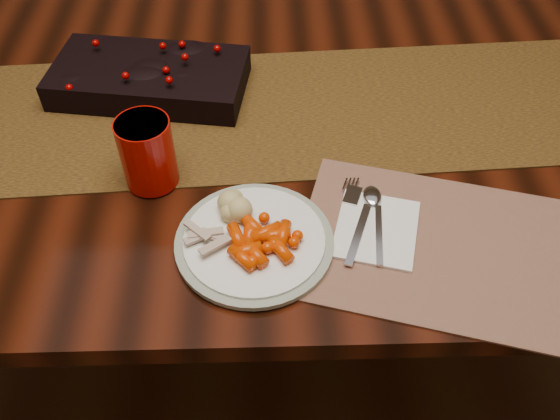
{
  "coord_description": "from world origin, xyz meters",
  "views": [
    {
      "loc": [
        0.02,
        -0.9,
        1.46
      ],
      "look_at": [
        0.03,
        -0.3,
        0.8
      ],
      "focal_mm": 38.0,
      "sensor_mm": 36.0,
      "label": 1
    }
  ],
  "objects_px": {
    "red_cup": "(147,153)",
    "turkey_shreds": "(203,239)",
    "dining_table": "(263,238)",
    "dinner_plate": "(254,241)",
    "mashed_potatoes": "(227,200)",
    "placemat_main": "(433,246)",
    "napkin": "(376,229)",
    "centerpiece": "(149,74)",
    "baby_carrots": "(261,240)"
  },
  "relations": [
    {
      "from": "dining_table",
      "to": "baby_carrots",
      "type": "height_order",
      "value": "baby_carrots"
    },
    {
      "from": "placemat_main",
      "to": "turkey_shreds",
      "type": "distance_m",
      "value": 0.35
    },
    {
      "from": "placemat_main",
      "to": "mashed_potatoes",
      "type": "height_order",
      "value": "mashed_potatoes"
    },
    {
      "from": "red_cup",
      "to": "dining_table",
      "type": "bearing_deg",
      "value": 45.21
    },
    {
      "from": "dining_table",
      "to": "mashed_potatoes",
      "type": "distance_m",
      "value": 0.49
    },
    {
      "from": "turkey_shreds",
      "to": "red_cup",
      "type": "bearing_deg",
      "value": 122.08
    },
    {
      "from": "centerpiece",
      "to": "placemat_main",
      "type": "bearing_deg",
      "value": -40.52
    },
    {
      "from": "centerpiece",
      "to": "red_cup",
      "type": "relative_size",
      "value": 3.03
    },
    {
      "from": "placemat_main",
      "to": "baby_carrots",
      "type": "relative_size",
      "value": 3.99
    },
    {
      "from": "mashed_potatoes",
      "to": "red_cup",
      "type": "distance_m",
      "value": 0.16
    },
    {
      "from": "dinner_plate",
      "to": "mashed_potatoes",
      "type": "height_order",
      "value": "mashed_potatoes"
    },
    {
      "from": "centerpiece",
      "to": "dinner_plate",
      "type": "relative_size",
      "value": 1.51
    },
    {
      "from": "centerpiece",
      "to": "mashed_potatoes",
      "type": "distance_m",
      "value": 0.37
    },
    {
      "from": "dinner_plate",
      "to": "mashed_potatoes",
      "type": "xyz_separation_m",
      "value": [
        -0.04,
        0.06,
        0.03
      ]
    },
    {
      "from": "dining_table",
      "to": "napkin",
      "type": "xyz_separation_m",
      "value": [
        0.18,
        -0.3,
        0.38
      ]
    },
    {
      "from": "dinner_plate",
      "to": "baby_carrots",
      "type": "relative_size",
      "value": 2.39
    },
    {
      "from": "placemat_main",
      "to": "turkey_shreds",
      "type": "relative_size",
      "value": 5.19
    },
    {
      "from": "mashed_potatoes",
      "to": "red_cup",
      "type": "bearing_deg",
      "value": 147.0
    },
    {
      "from": "centerpiece",
      "to": "baby_carrots",
      "type": "height_order",
      "value": "centerpiece"
    },
    {
      "from": "centerpiece",
      "to": "turkey_shreds",
      "type": "height_order",
      "value": "centerpiece"
    },
    {
      "from": "baby_carrots",
      "to": "turkey_shreds",
      "type": "bearing_deg",
      "value": 176.43
    },
    {
      "from": "centerpiece",
      "to": "dinner_plate",
      "type": "bearing_deg",
      "value": -62.93
    },
    {
      "from": "placemat_main",
      "to": "mashed_potatoes",
      "type": "bearing_deg",
      "value": -176.56
    },
    {
      "from": "turkey_shreds",
      "to": "red_cup",
      "type": "relative_size",
      "value": 0.64
    },
    {
      "from": "dinner_plate",
      "to": "red_cup",
      "type": "height_order",
      "value": "red_cup"
    },
    {
      "from": "turkey_shreds",
      "to": "mashed_potatoes",
      "type": "bearing_deg",
      "value": 63.51
    },
    {
      "from": "dining_table",
      "to": "centerpiece",
      "type": "bearing_deg",
      "value": 161.16
    },
    {
      "from": "turkey_shreds",
      "to": "baby_carrots",
      "type": "bearing_deg",
      "value": -3.57
    },
    {
      "from": "baby_carrots",
      "to": "napkin",
      "type": "height_order",
      "value": "baby_carrots"
    },
    {
      "from": "placemat_main",
      "to": "dinner_plate",
      "type": "bearing_deg",
      "value": -165.98
    },
    {
      "from": "dinner_plate",
      "to": "baby_carrots",
      "type": "bearing_deg",
      "value": -52.38
    },
    {
      "from": "baby_carrots",
      "to": "mashed_potatoes",
      "type": "relative_size",
      "value": 1.39
    },
    {
      "from": "mashed_potatoes",
      "to": "napkin",
      "type": "xyz_separation_m",
      "value": [
        0.23,
        -0.04,
        -0.03
      ]
    },
    {
      "from": "placemat_main",
      "to": "napkin",
      "type": "bearing_deg",
      "value": 174.62
    },
    {
      "from": "dining_table",
      "to": "mashed_potatoes",
      "type": "xyz_separation_m",
      "value": [
        -0.05,
        -0.27,
        0.41
      ]
    },
    {
      "from": "baby_carrots",
      "to": "red_cup",
      "type": "relative_size",
      "value": 0.84
    },
    {
      "from": "dinner_plate",
      "to": "turkey_shreds",
      "type": "height_order",
      "value": "turkey_shreds"
    },
    {
      "from": "centerpiece",
      "to": "dinner_plate",
      "type": "height_order",
      "value": "centerpiece"
    },
    {
      "from": "placemat_main",
      "to": "napkin",
      "type": "height_order",
      "value": "napkin"
    },
    {
      "from": "placemat_main",
      "to": "mashed_potatoes",
      "type": "relative_size",
      "value": 5.55
    },
    {
      "from": "placemat_main",
      "to": "dinner_plate",
      "type": "relative_size",
      "value": 1.67
    },
    {
      "from": "placemat_main",
      "to": "napkin",
      "type": "relative_size",
      "value": 2.84
    },
    {
      "from": "red_cup",
      "to": "centerpiece",
      "type": "bearing_deg",
      "value": 97.28
    },
    {
      "from": "dinner_plate",
      "to": "red_cup",
      "type": "distance_m",
      "value": 0.23
    },
    {
      "from": "dining_table",
      "to": "dinner_plate",
      "type": "xyz_separation_m",
      "value": [
        -0.01,
        -0.33,
        0.39
      ]
    },
    {
      "from": "centerpiece",
      "to": "napkin",
      "type": "relative_size",
      "value": 2.58
    },
    {
      "from": "centerpiece",
      "to": "mashed_potatoes",
      "type": "relative_size",
      "value": 5.03
    },
    {
      "from": "red_cup",
      "to": "turkey_shreds",
      "type": "bearing_deg",
      "value": -57.92
    },
    {
      "from": "centerpiece",
      "to": "dinner_plate",
      "type": "distance_m",
      "value": 0.45
    },
    {
      "from": "mashed_potatoes",
      "to": "turkey_shreds",
      "type": "xyz_separation_m",
      "value": [
        -0.03,
        -0.07,
        -0.01
      ]
    }
  ]
}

